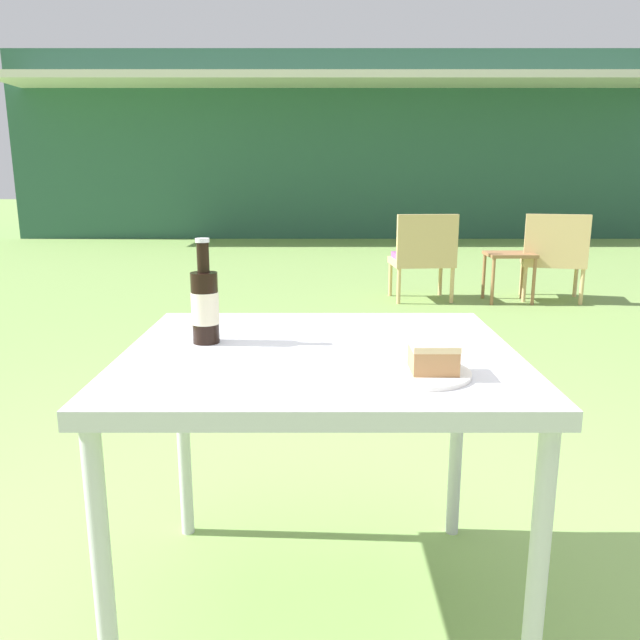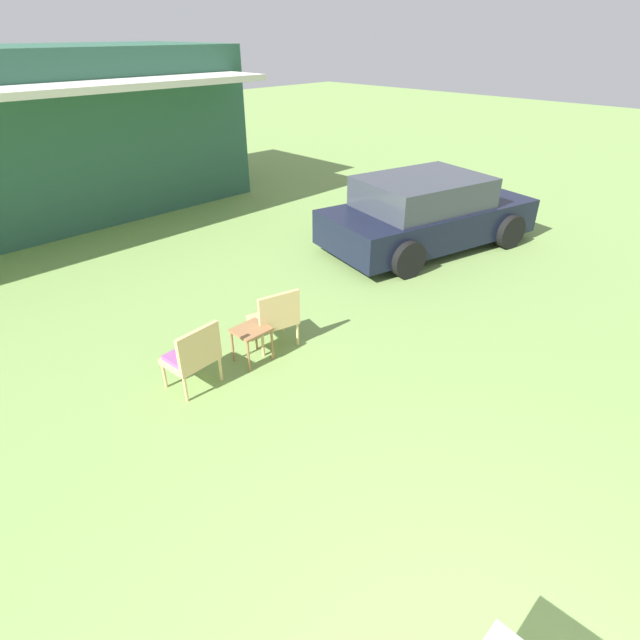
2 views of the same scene
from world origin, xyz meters
name	(u,v)px [view 1 (image 1 of 2)]	position (x,y,z in m)	size (l,w,h in m)	color
ground_plane	(320,609)	(0.00, 0.00, 0.00)	(60.00, 60.00, 0.00)	#7A9E51
cabin_building	(340,150)	(0.41, 11.89, 1.65)	(11.86, 4.91, 3.28)	#2D5B47
wicker_chair_cushioned	(423,254)	(0.94, 4.24, 0.43)	(0.58, 0.49, 0.80)	tan
wicker_chair_plain	(554,254)	(2.14, 4.22, 0.44)	(0.64, 0.57, 0.80)	tan
garden_side_table	(509,261)	(1.72, 4.19, 0.38)	(0.41, 0.36, 0.45)	#996B42
patio_table	(320,375)	(0.00, 0.00, 0.66)	(0.94, 0.82, 0.72)	silver
cake_on_plate	(427,364)	(0.22, -0.20, 0.75)	(0.22, 0.22, 0.07)	white
cola_bottle_near	(205,305)	(-0.29, 0.07, 0.82)	(0.07, 0.07, 0.26)	black
fork	(385,374)	(0.14, -0.20, 0.72)	(0.16, 0.05, 0.01)	silver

